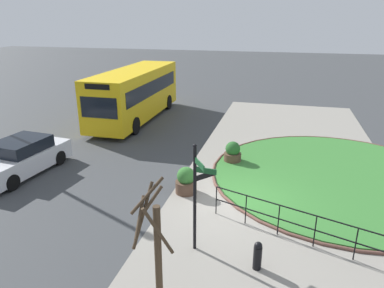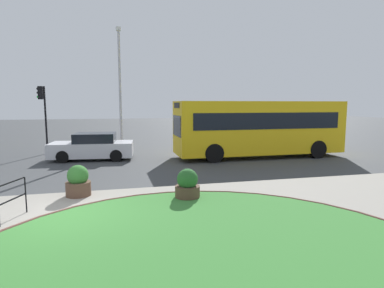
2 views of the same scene
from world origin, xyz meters
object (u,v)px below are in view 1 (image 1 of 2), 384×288
Objects in this scene: signpost_directional at (197,191)px; bollard_foreground at (258,255)px; car_near_lane at (20,158)px; street_tree_bare at (155,244)px; planter_kerbside at (186,181)px; bus_yellow at (135,93)px; planter_near_signpost at (233,153)px.

bollard_foreground is at bearing -103.94° from signpost_directional.
car_near_lane is 1.52× the size of street_tree_bare.
planter_kerbside is at bearing 8.47° from street_tree_bare.
signpost_directional is 9.16m from car_near_lane.
planter_kerbside is (-9.23, -5.91, -1.24)m from bus_yellow.
planter_near_signpost is (6.68, -0.02, -1.39)m from signpost_directional.
bus_yellow is at bearing 29.72° from signpost_directional.
bollard_foreground is at bearing -141.34° from planter_kerbside.
planter_near_signpost is 8.93m from street_tree_bare.
planter_kerbside reaches higher than bollard_foreground.
planter_near_signpost is 0.96× the size of planter_kerbside.
bus_yellow reaches higher than bollard_foreground.
car_near_lane reaches higher than planter_kerbside.
signpost_directional is 1.07× the size of street_tree_bare.
bollard_foreground is 0.79× the size of planter_kerbside.
street_tree_bare reaches higher than car_near_lane.
street_tree_bare is (-2.17, 0.42, -0.25)m from signpost_directional.
planter_near_signpost is at bearing 13.51° from bollard_foreground.
signpost_directional is at bearing 76.06° from bollard_foreground.
bollard_foreground is 0.28× the size of street_tree_bare.
street_tree_bare is at bearing 24.34° from bus_yellow.
bollard_foreground is 4.74m from planter_kerbside.
planter_kerbside is at bearing 159.85° from planter_near_signpost.
planter_near_signpost is at bearing -0.21° from signpost_directional.
street_tree_bare reaches higher than bollard_foreground.
signpost_directional is 3.18× the size of planter_near_signpost.
signpost_directional reaches higher than planter_near_signpost.
car_near_lane is 7.25m from planter_kerbside.
street_tree_bare reaches higher than planter_kerbside.
car_near_lane is (-9.22, 1.34, -1.02)m from bus_yellow.
bollard_foreground is 7.31m from planter_near_signpost.
car_near_lane is at bearing 111.81° from planter_near_signpost.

